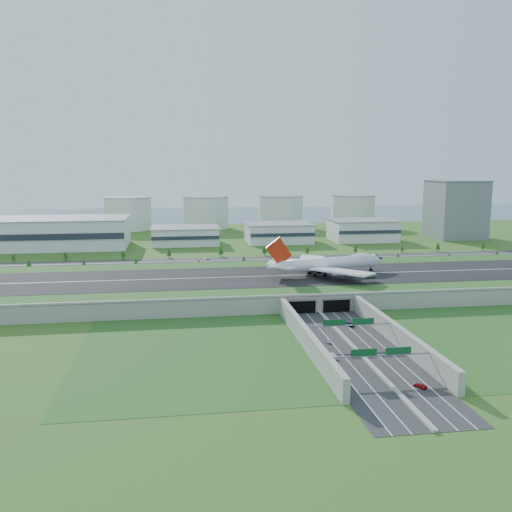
{
  "coord_description": "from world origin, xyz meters",
  "views": [
    {
      "loc": [
        -66.22,
        -295.15,
        70.1
      ],
      "look_at": [
        -18.37,
        35.0,
        13.89
      ],
      "focal_mm": 38.0,
      "sensor_mm": 36.0,
      "label": 1
    }
  ],
  "objects": [
    {
      "name": "hangar_mid_b",
      "position": [
        25.0,
        190.0,
        8.5
      ],
      "size": [
        58.0,
        42.0,
        17.0
      ],
      "primitive_type": "cube",
      "color": "silver",
      "rests_on": "ground"
    },
    {
      "name": "tree_row",
      "position": [
        10.87,
        94.64,
        4.37
      ],
      "size": [
        495.54,
        48.45,
        8.25
      ],
      "color": "#3D2819",
      "rests_on": "ground"
    },
    {
      "name": "office_tower",
      "position": [
        200.0,
        195.0,
        27.5
      ],
      "size": [
        46.0,
        46.0,
        55.0
      ],
      "primitive_type": "cube",
      "color": "slate",
      "rests_on": "ground"
    },
    {
      "name": "car_5",
      "position": [
        84.1,
        102.35,
        0.88
      ],
      "size": [
        4.71,
        2.01,
        1.51
      ],
      "primitive_type": "imported",
      "rotation": [
        0.0,
        0.0,
        -1.48
      ],
      "color": "black",
      "rests_on": "ground"
    },
    {
      "name": "fuel_tank_d",
      "position": [
        135.0,
        310.0,
        17.5
      ],
      "size": [
        50.0,
        50.0,
        35.0
      ],
      "primitive_type": "cylinder",
      "color": "silver",
      "rests_on": "ground"
    },
    {
      "name": "hangar_west",
      "position": [
        -170.0,
        185.0,
        12.5
      ],
      "size": [
        120.0,
        60.0,
        25.0
      ],
      "primitive_type": "cube",
      "color": "silver",
      "rests_on": "ground"
    },
    {
      "name": "sign_gantry_far",
      "position": [
        0.0,
        -130.04,
        6.95
      ],
      "size": [
        38.7,
        0.7,
        9.8
      ],
      "color": "gray",
      "rests_on": "ground"
    },
    {
      "name": "car_6",
      "position": [
        152.07,
        86.7,
        0.81
      ],
      "size": [
        5.47,
        3.83,
        1.39
      ],
      "primitive_type": "imported",
      "rotation": [
        0.0,
        0.0,
        1.91
      ],
      "color": "#B5B5BA",
      "rests_on": "ground"
    },
    {
      "name": "sign_gantry_near",
      "position": [
        0.0,
        -95.04,
        6.95
      ],
      "size": [
        38.7,
        0.7,
        9.8
      ],
      "color": "gray",
      "rests_on": "ground"
    },
    {
      "name": "fuel_tank_c",
      "position": [
        50.0,
        310.0,
        17.5
      ],
      "size": [
        50.0,
        50.0,
        35.0
      ],
      "primitive_type": "cylinder",
      "color": "silver",
      "rests_on": "ground"
    },
    {
      "name": "fuel_tank_b",
      "position": [
        -35.0,
        310.0,
        17.5
      ],
      "size": [
        50.0,
        50.0,
        35.0
      ],
      "primitive_type": "cylinder",
      "color": "silver",
      "rests_on": "ground"
    },
    {
      "name": "car_4",
      "position": [
        -143.85,
        85.78,
        0.89
      ],
      "size": [
        4.8,
        2.86,
        1.53
      ],
      "primitive_type": "imported",
      "rotation": [
        0.0,
        0.0,
        1.32
      ],
      "color": "slate",
      "rests_on": "ground"
    },
    {
      "name": "fuel_tank_a",
      "position": [
        -120.0,
        310.0,
        17.5
      ],
      "size": [
        50.0,
        50.0,
        35.0
      ],
      "primitive_type": "cylinder",
      "color": "silver",
      "rests_on": "ground"
    },
    {
      "name": "car_7",
      "position": [
        -45.59,
        105.23,
        0.83
      ],
      "size": [
        5.3,
        3.77,
        1.42
      ],
      "primitive_type": "imported",
      "rotation": [
        0.0,
        0.0,
        -1.17
      ],
      "color": "white",
      "rests_on": "ground"
    },
    {
      "name": "boeing_747",
      "position": [
        18.18,
        -0.52,
        14.64
      ],
      "size": [
        75.0,
        70.1,
        23.54
      ],
      "rotation": [
        0.0,
        0.0,
        0.23
      ],
      "color": "white",
      "rests_on": "airfield_deck"
    },
    {
      "name": "car_2",
      "position": [
        7.41,
        -73.35,
        0.93
      ],
      "size": [
        4.35,
        6.36,
        1.62
      ],
      "primitive_type": "imported",
      "rotation": [
        0.0,
        0.0,
        3.46
      ],
      "color": "#0C123D",
      "rests_on": "ground"
    },
    {
      "name": "airfield_deck",
      "position": [
        0.0,
        -0.09,
        4.12
      ],
      "size": [
        520.0,
        100.0,
        9.2
      ],
      "color": "gray",
      "rests_on": "ground"
    },
    {
      "name": "underpass_road",
      "position": [
        0.0,
        -99.42,
        3.43
      ],
      "size": [
        38.8,
        120.4,
        8.0
      ],
      "color": "#28282B",
      "rests_on": "ground"
    },
    {
      "name": "bay_water",
      "position": [
        0.0,
        480.0,
        0.03
      ],
      "size": [
        1200.0,
        260.0,
        0.06
      ],
      "primitive_type": "cube",
      "color": "#375C69",
      "rests_on": "ground"
    },
    {
      "name": "north_expressway",
      "position": [
        0.0,
        95.0,
        0.06
      ],
      "size": [
        560.0,
        36.0,
        0.12
      ],
      "primitive_type": "cube",
      "color": "#28282B",
      "rests_on": "ground"
    },
    {
      "name": "ground",
      "position": [
        0.0,
        0.0,
        0.0
      ],
      "size": [
        1200.0,
        1200.0,
        0.0
      ],
      "primitive_type": "plane",
      "color": "#235219",
      "rests_on": "ground"
    },
    {
      "name": "car_3",
      "position": [
        8.94,
        -141.48,
        0.8
      ],
      "size": [
        3.68,
        5.04,
        1.36
      ],
      "primitive_type": "imported",
      "rotation": [
        0.0,
        0.0,
        3.57
      ],
      "color": "maroon",
      "rests_on": "ground"
    },
    {
      "name": "car_1",
      "position": [
        -11.03,
        -111.69,
        0.94
      ],
      "size": [
        2.75,
        5.2,
        1.63
      ],
      "primitive_type": "imported",
      "rotation": [
        0.0,
        0.0,
        0.22
      ],
      "color": "white",
      "rests_on": "ground"
    },
    {
      "name": "hangar_mid_c",
      "position": [
        105.0,
        190.0,
        9.5
      ],
      "size": [
        58.0,
        42.0,
        19.0
      ],
      "primitive_type": "cube",
      "color": "silver",
      "rests_on": "ground"
    },
    {
      "name": "car_0",
      "position": [
        -8.01,
        -94.47,
        0.83
      ],
      "size": [
        2.12,
        4.35,
        1.43
      ],
      "primitive_type": "imported",
      "rotation": [
        0.0,
        0.0,
        0.11
      ],
      "color": "silver",
      "rests_on": "ground"
    },
    {
      "name": "hangar_mid_a",
      "position": [
        -60.0,
        190.0,
        7.5
      ],
      "size": [
        58.0,
        42.0,
        15.0
      ],
      "primitive_type": "cube",
      "color": "silver",
      "rests_on": "ground"
    }
  ]
}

